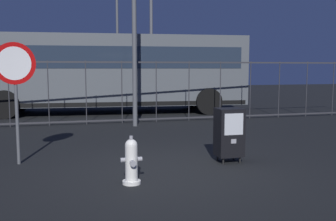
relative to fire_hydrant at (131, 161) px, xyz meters
The scene contains 8 objects.
ground_plane 1.08m from the fire_hydrant, 41.27° to the left, with size 60.00×60.00×0.00m, color black.
fire_hydrant is the anchor object (origin of this frame).
newspaper_box_primary 2.20m from the fire_hydrant, 24.09° to the left, with size 0.48×0.42×1.02m.
stop_sign 2.81m from the fire_hydrant, 136.39° to the left, with size 0.71×0.31×2.23m.
fence_barrier 6.61m from the fire_hydrant, 83.26° to the left, with size 18.03×0.04×2.00m.
bus_near 9.65m from the fire_hydrant, 85.65° to the left, with size 10.68×3.48×3.00m.
street_light_far_left 16.14m from the fire_hydrant, 83.37° to the left, with size 0.32×0.32×6.79m.
street_light_far_right 12.13m from the fire_hydrant, 76.20° to the left, with size 0.32×0.32×6.55m.
Camera 1 is at (-1.68, -6.34, 1.77)m, focal length 40.95 mm.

